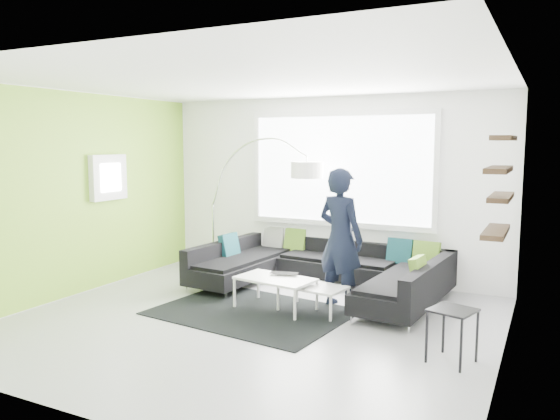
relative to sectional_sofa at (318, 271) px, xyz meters
The scene contains 9 objects.
ground 1.60m from the sectional_sofa, 98.64° to the right, with size 5.50×5.50×0.00m, color gray.
room_shell 2.02m from the sectional_sofa, 98.37° to the right, with size 5.54×5.04×2.82m.
sectional_sofa is the anchor object (origin of this frame).
rug 1.29m from the sectional_sofa, 108.58° to the right, with size 2.31×1.68×0.01m, color black.
coffee_table 0.90m from the sectional_sofa, 87.58° to the right, with size 1.25×0.73×0.41m, color silver.
arc_lamp 2.30m from the sectional_sofa, 165.75° to the left, with size 2.05×0.78×2.18m, color white, non-canonical shape.
side_table 2.68m from the sectional_sofa, 38.87° to the right, with size 0.38×0.38×0.53m, color black.
person 0.89m from the sectional_sofa, 43.35° to the right, with size 0.75×0.60×1.79m, color black.
laptop 0.83m from the sectional_sofa, 100.90° to the right, with size 0.41×0.31×0.03m, color black.
Camera 1 is at (3.10, -5.37, 2.11)m, focal length 35.00 mm.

